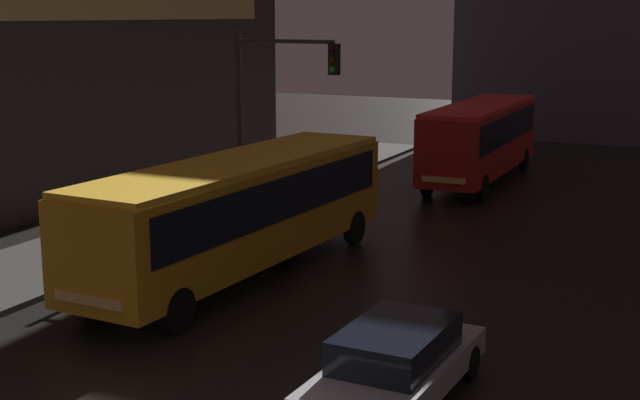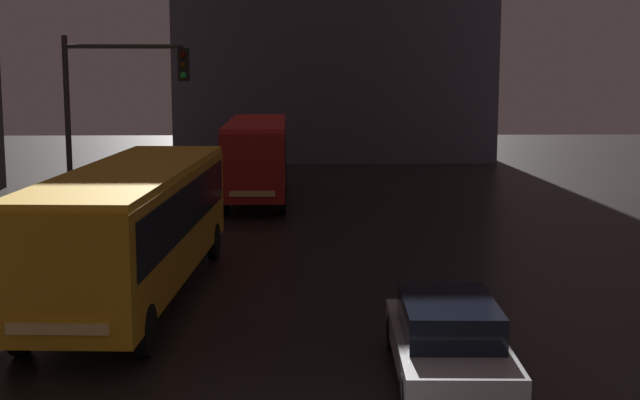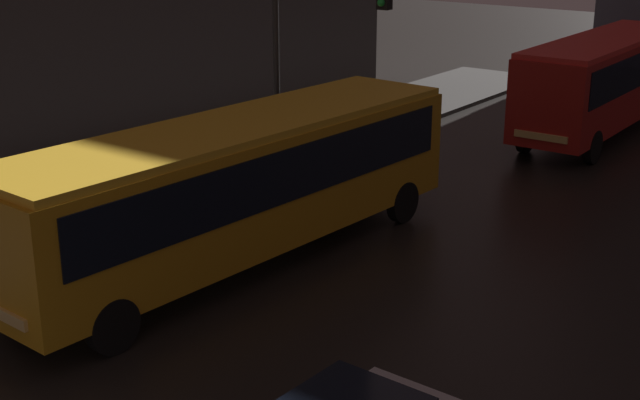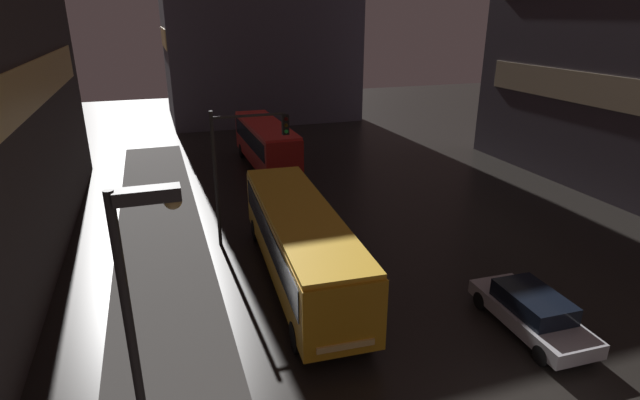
% 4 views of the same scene
% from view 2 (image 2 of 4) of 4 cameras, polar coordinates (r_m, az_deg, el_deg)
% --- Properties ---
extents(bus_near, '(3.17, 11.56, 3.07)m').
position_cam_2_polar(bus_near, '(21.16, -11.77, -1.11)').
color(bus_near, orange).
rests_on(bus_near, ground).
extents(bus_far, '(2.46, 10.00, 3.21)m').
position_cam_2_polar(bus_far, '(36.15, -4.06, 3.14)').
color(bus_far, '#AD1E19').
rests_on(bus_far, ground).
extents(car_taxi, '(2.02, 4.70, 1.41)m').
position_cam_2_polar(car_taxi, '(15.77, 8.20, -8.71)').
color(car_taxi, '#B7B7BC').
rests_on(car_taxi, ground).
extents(traffic_light_main, '(3.47, 0.35, 6.22)m').
position_cam_2_polar(traffic_light_main, '(25.46, -13.28, 5.72)').
color(traffic_light_main, '#2D2D2D').
rests_on(traffic_light_main, ground).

